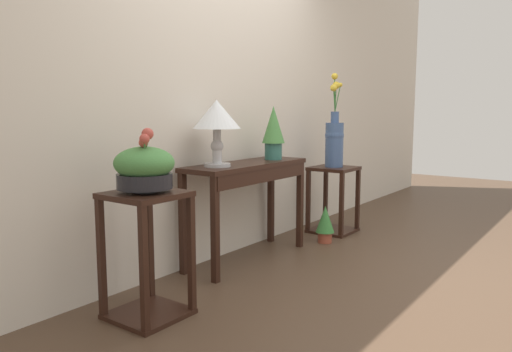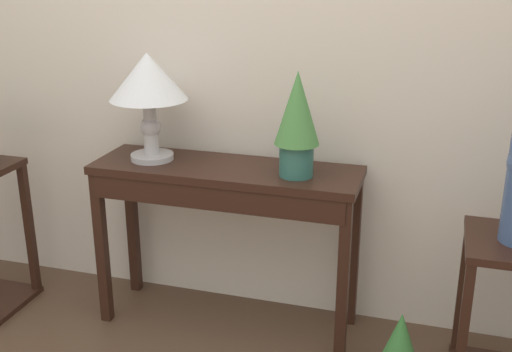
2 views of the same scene
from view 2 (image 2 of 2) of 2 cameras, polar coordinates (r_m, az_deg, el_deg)
The scene contains 6 objects.
back_wall_with_art at distance 2.81m, azimuth -1.88°, elevation 15.21°, with size 9.00×0.10×2.80m.
console_table at distance 2.70m, azimuth -2.86°, elevation -1.69°, with size 1.15×0.36×0.76m.
table_lamp at distance 2.72m, azimuth -9.74°, elevation 8.31°, with size 0.33×0.33×0.47m.
potted_plant_on_console at distance 2.50m, azimuth 3.75°, elevation 5.15°, with size 0.18×0.18×0.43m.
pedestal_stand_right at distance 2.62m, azimuth 21.99°, elevation -11.69°, with size 0.39×0.39×0.63m.
potted_plant_floor at distance 2.56m, azimuth 12.86°, elevation -14.89°, with size 0.16×0.16×0.33m.
Camera 2 is at (0.89, -1.28, 1.60)m, focal length 44.24 mm.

